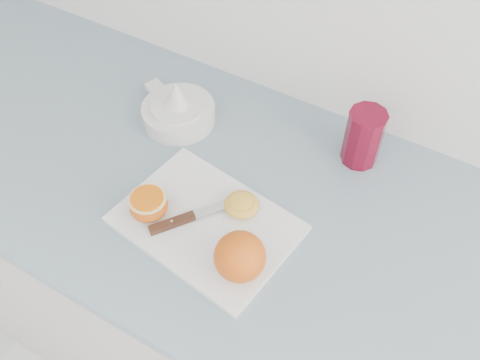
# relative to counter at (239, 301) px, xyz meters

# --- Properties ---
(counter) EXTENTS (2.56, 0.64, 0.89)m
(counter) POSITION_rel_counter_xyz_m (0.00, 0.00, 0.00)
(counter) COLOR beige
(counter) RESTS_ON ground
(cutting_board) EXTENTS (0.34, 0.26, 0.01)m
(cutting_board) POSITION_rel_counter_xyz_m (-0.01, -0.09, 0.45)
(cutting_board) COLOR white
(cutting_board) RESTS_ON counter
(whole_orange) EXTENTS (0.09, 0.09, 0.09)m
(whole_orange) POSITION_rel_counter_xyz_m (0.09, -0.15, 0.50)
(whole_orange) COLOR orange
(whole_orange) RESTS_ON cutting_board
(half_orange) EXTENTS (0.07, 0.07, 0.04)m
(half_orange) POSITION_rel_counter_xyz_m (-0.11, -0.12, 0.48)
(half_orange) COLOR orange
(half_orange) RESTS_ON cutting_board
(squeezed_shell) EXTENTS (0.06, 0.06, 0.03)m
(squeezed_shell) POSITION_rel_counter_xyz_m (0.03, -0.03, 0.47)
(squeezed_shell) COLOR gold
(squeezed_shell) RESTS_ON cutting_board
(paring_knife) EXTENTS (0.13, 0.17, 0.01)m
(paring_knife) POSITION_rel_counter_xyz_m (-0.05, -0.11, 0.46)
(paring_knife) COLOR #462818
(paring_knife) RESTS_ON cutting_board
(citrus_juicer) EXTENTS (0.19, 0.15, 0.10)m
(citrus_juicer) POSITION_rel_counter_xyz_m (-0.21, 0.11, 0.47)
(citrus_juicer) COLOR white
(citrus_juicer) RESTS_ON counter
(red_tumbler) EXTENTS (0.07, 0.07, 0.12)m
(red_tumbler) POSITION_rel_counter_xyz_m (0.16, 0.20, 0.50)
(red_tumbler) COLOR maroon
(red_tumbler) RESTS_ON counter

